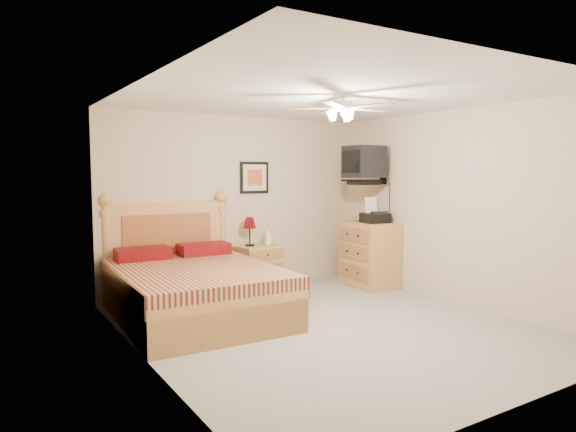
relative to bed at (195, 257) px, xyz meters
name	(u,v)px	position (x,y,z in m)	size (l,w,h in m)	color
floor	(330,328)	(1.10, -1.12, -0.72)	(4.50, 4.50, 0.00)	gray
ceiling	(331,96)	(1.10, -1.12, 1.78)	(4.00, 4.50, 0.04)	white
wall_back	(237,203)	(1.10, 1.13, 0.53)	(4.00, 0.04, 2.50)	#C2AC8F
wall_front	(521,237)	(1.10, -3.37, 0.53)	(4.00, 0.04, 2.50)	#C2AC8F
wall_left	(146,225)	(-0.90, -1.12, 0.53)	(0.04, 4.50, 2.50)	#C2AC8F
wall_right	(456,207)	(3.10, -1.12, 0.53)	(0.04, 4.50, 2.50)	#C2AC8F
bed	(195,257)	(0.00, 0.00, 0.00)	(1.70, 2.23, 1.45)	tan
nightstand	(259,268)	(1.32, 0.88, -0.40)	(0.59, 0.44, 0.64)	#B48843
table_lamp	(250,232)	(1.21, 0.95, 0.13)	(0.22, 0.22, 0.41)	#530306
lotion_bottle	(268,236)	(1.49, 0.92, 0.05)	(0.10, 0.10, 0.25)	white
framed_picture	(254,178)	(1.37, 1.11, 0.90)	(0.46, 0.04, 0.46)	black
dresser	(369,254)	(2.83, 0.23, -0.24)	(0.56, 0.81, 0.96)	olive
fax_machine	(375,210)	(2.85, 0.13, 0.42)	(0.35, 0.37, 0.37)	black
magazine_lower	(357,220)	(2.80, 0.47, 0.25)	(0.22, 0.30, 0.03)	#B1A990
magazine_upper	(356,218)	(2.80, 0.51, 0.27)	(0.18, 0.24, 0.02)	tan
wall_tv	(372,165)	(2.85, 0.22, 1.09)	(0.56, 0.46, 0.58)	black
ceiling_fan	(343,108)	(1.10, -1.32, 1.64)	(1.14, 1.14, 0.28)	white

